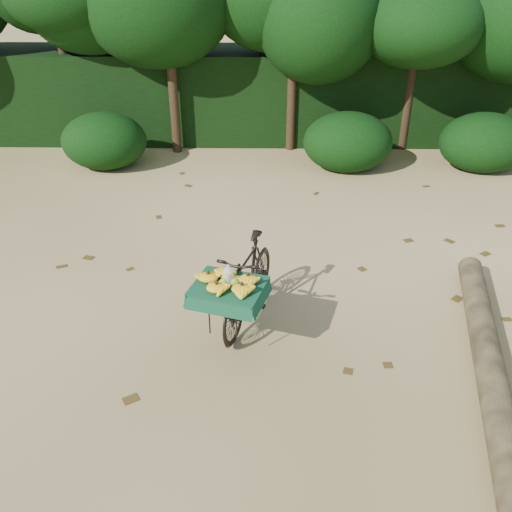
{
  "coord_description": "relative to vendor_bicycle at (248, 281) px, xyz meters",
  "views": [
    {
      "loc": [
        -0.06,
        -5.41,
        3.64
      ],
      "look_at": [
        -0.12,
        -0.63,
        0.89
      ],
      "focal_mm": 38.0,
      "sensor_mm": 36.0,
      "label": 1
    }
  ],
  "objects": [
    {
      "name": "vendor_bicycle",
      "position": [
        0.0,
        0.0,
        0.0
      ],
      "size": [
        1.03,
        1.76,
        0.95
      ],
      "rotation": [
        0.0,
        0.0,
        -0.3
      ],
      "color": "black",
      "rests_on": "ground"
    },
    {
      "name": "leaf_litter",
      "position": [
        0.21,
        1.12,
        -0.48
      ],
      "size": [
        7.0,
        7.3,
        0.01
      ],
      "primitive_type": null,
      "color": "#443112",
      "rests_on": "ground"
    },
    {
      "name": "tree_row",
      "position": [
        -0.44,
        5.97,
        1.51
      ],
      "size": [
        14.5,
        2.0,
        4.0
      ],
      "primitive_type": null,
      "color": "black",
      "rests_on": "ground"
    },
    {
      "name": "hedge_backdrop",
      "position": [
        0.21,
        6.77,
        0.41
      ],
      "size": [
        26.0,
        1.8,
        1.8
      ],
      "primitive_type": "cube",
      "color": "black",
      "rests_on": "ground"
    },
    {
      "name": "bush_clumps",
      "position": [
        0.71,
        4.77,
        -0.04
      ],
      "size": [
        8.8,
        1.7,
        0.9
      ],
      "primitive_type": null,
      "color": "black",
      "rests_on": "ground"
    },
    {
      "name": "fallen_log",
      "position": [
        2.33,
        -0.97,
        -0.34
      ],
      "size": [
        1.14,
        3.86,
        0.28
      ],
      "primitive_type": "cylinder",
      "rotation": [
        1.57,
        0.0,
        -0.22
      ],
      "color": "brown",
      "rests_on": "ground"
    },
    {
      "name": "ground",
      "position": [
        0.21,
        0.47,
        -0.49
      ],
      "size": [
        80.0,
        80.0,
        0.0
      ],
      "primitive_type": "plane",
      "color": "tan",
      "rests_on": "ground"
    }
  ]
}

